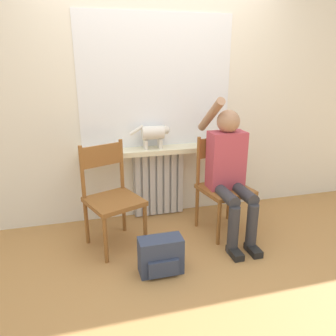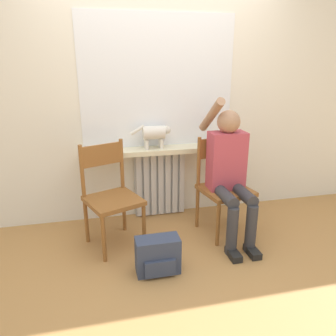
% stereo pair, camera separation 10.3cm
% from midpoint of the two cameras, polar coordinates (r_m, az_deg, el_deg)
% --- Properties ---
extents(ground_plane, '(12.00, 12.00, 0.00)m').
position_cam_midpoint_polar(ground_plane, '(2.78, 3.18, -18.13)').
color(ground_plane, '#B27F47').
extents(wall_with_window, '(7.00, 0.06, 2.70)m').
position_cam_midpoint_polar(wall_with_window, '(3.43, -2.96, 13.31)').
color(wall_with_window, white).
rests_on(wall_with_window, ground_plane).
extents(radiator, '(0.55, 0.08, 0.73)m').
position_cam_midpoint_polar(radiator, '(3.58, -2.44, -2.66)').
color(radiator, silver).
rests_on(radiator, ground_plane).
extents(windowsill, '(1.63, 0.23, 0.05)m').
position_cam_midpoint_polar(windowsill, '(3.40, -2.28, 3.12)').
color(windowsill, beige).
rests_on(windowsill, radiator).
extents(window_glass, '(1.57, 0.01, 1.30)m').
position_cam_midpoint_polar(window_glass, '(3.39, -2.85, 14.70)').
color(window_glass, white).
rests_on(window_glass, windowsill).
extents(chair_left, '(0.58, 0.58, 0.95)m').
position_cam_midpoint_polar(chair_left, '(3.01, -10.78, -4.76)').
color(chair_left, brown).
rests_on(chair_left, ground_plane).
extents(chair_right, '(0.52, 0.52, 0.95)m').
position_cam_midpoint_polar(chair_right, '(3.26, 8.63, -2.82)').
color(chair_right, brown).
rests_on(chair_right, ground_plane).
extents(person, '(0.36, 0.96, 1.34)m').
position_cam_midpoint_polar(person, '(3.10, 9.75, 0.05)').
color(person, '#333338').
rests_on(person, ground_plane).
extents(cat, '(0.42, 0.14, 0.25)m').
position_cam_midpoint_polar(cat, '(3.34, -3.41, 6.03)').
color(cat, silver).
rests_on(cat, windowsill).
extents(backpack, '(0.35, 0.20, 0.30)m').
position_cam_midpoint_polar(backpack, '(2.73, -2.38, -15.07)').
color(backpack, '#333D56').
rests_on(backpack, ground_plane).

